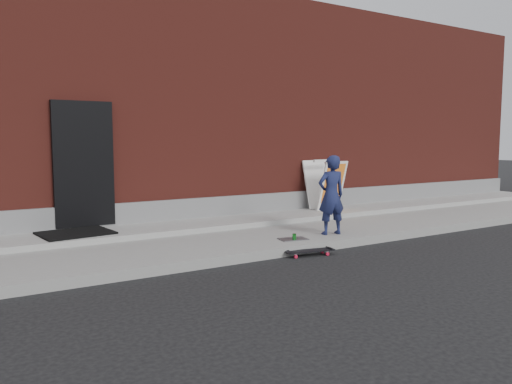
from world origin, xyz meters
TOP-DOWN VIEW (x-y plane):
  - ground at (0.00, 0.00)m, footprint 80.00×80.00m
  - sidewalk at (0.00, 1.50)m, footprint 20.00×3.00m
  - apron at (0.00, 2.40)m, footprint 20.00×1.20m
  - building at (-0.00, 6.99)m, footprint 20.00×8.10m
  - child at (1.11, 0.51)m, footprint 0.57×0.42m
  - skateboard at (0.14, -0.12)m, footprint 0.82×0.36m
  - pizza_sign at (2.68, 2.57)m, footprint 0.75×0.87m
  - soda_can at (0.21, 0.38)m, footprint 0.07×0.07m
  - doormat at (-2.90, 2.39)m, footprint 1.24×1.05m
  - utility_plate at (0.25, 0.47)m, footprint 0.51×0.37m

SIDE VIEW (x-z plane):
  - ground at x=0.00m, z-range 0.00..0.00m
  - skateboard at x=0.14m, z-range 0.03..0.12m
  - sidewalk at x=0.00m, z-range 0.00..0.15m
  - utility_plate at x=0.25m, z-range 0.15..0.16m
  - apron at x=0.00m, z-range 0.15..0.25m
  - soda_can at x=0.21m, z-range 0.15..0.27m
  - doormat at x=-2.90m, z-range 0.25..0.28m
  - pizza_sign at x=2.68m, z-range 0.25..1.39m
  - child at x=1.11m, z-range 0.15..1.56m
  - building at x=0.00m, z-range 0.00..5.00m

